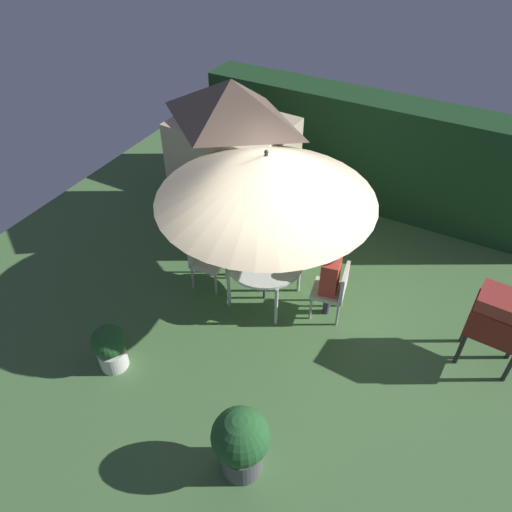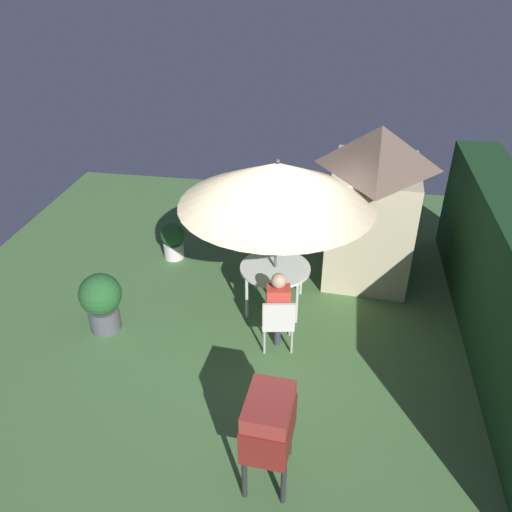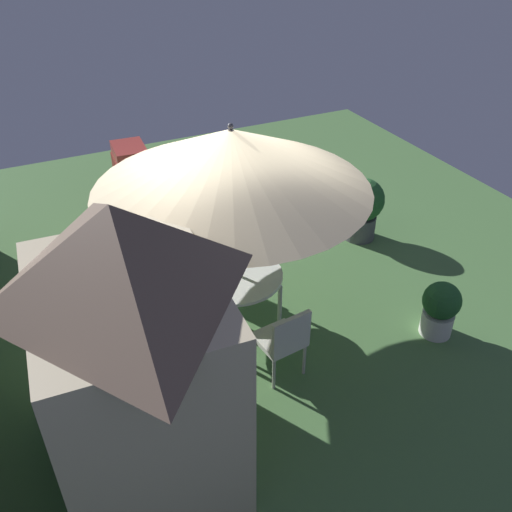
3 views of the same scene
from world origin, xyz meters
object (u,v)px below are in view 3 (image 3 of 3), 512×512
Objects in this scene: patio_umbrella at (231,160)px; chair_far_side at (284,339)px; potted_plant_by_grill at (440,308)px; person_in_red at (192,236)px; potted_plant_by_shed at (362,206)px; bbq_grill at (131,167)px; chair_near_shed at (190,250)px; garden_shed at (132,348)px; patio_table at (235,278)px.

chair_far_side is at bearing -173.09° from patio_umbrella.
potted_plant_by_grill is 3.17m from person_in_red.
patio_umbrella reaches higher than potted_plant_by_shed.
chair_far_side is at bearing -173.56° from bbq_grill.
chair_near_shed is 0.28m from person_in_red.
garden_shed reaches higher than person_in_red.
patio_umbrella reaches higher than chair_near_shed.
bbq_grill is 3.62m from potted_plant_by_shed.
patio_umbrella is 2.34× the size of person_in_red.
chair_far_side is (-1.01, -0.12, -1.67)m from patio_umbrella.
garden_shed is 4.75m from bbq_grill.
potted_plant_by_grill is (-2.23, 0.42, -0.15)m from potted_plant_by_shed.
bbq_grill is (4.58, -1.15, -0.53)m from garden_shed.
patio_table is 2.74m from potted_plant_by_shed.
potted_plant_by_grill is at bearing -134.47° from chair_near_shed.
bbq_grill is at bearing 53.05° from potted_plant_by_shed.
patio_table is 3.22m from bbq_grill.
potted_plant_by_shed is (1.03, -2.53, -1.65)m from patio_umbrella.
bbq_grill is at bearing 29.21° from potted_plant_by_grill.
patio_table is 1.58× the size of potted_plant_by_grill.
patio_umbrella is 3.04× the size of potted_plant_by_shed.
person_in_red is (-0.08, -0.01, 0.26)m from chair_near_shed.
bbq_grill is at bearing 6.29° from patio_umbrella.
chair_far_side is 0.71× the size of person_in_red.
bbq_grill is 5.06m from potted_plant_by_grill.
potted_plant_by_grill is at bearing -95.63° from chair_far_side.
patio_umbrella reaches higher than chair_far_side.
chair_far_side is at bearing -173.09° from patio_table.
chair_far_side is at bearing 84.37° from potted_plant_by_grill.
patio_table is (1.38, -1.50, -0.69)m from garden_shed.
potted_plant_by_shed is (2.03, -2.41, 0.02)m from chair_far_side.
chair_near_shed is (1.05, 0.19, -1.67)m from patio_umbrella.
patio_table is 0.98m from person_in_red.
patio_umbrella is at bearing -173.71° from bbq_grill.
garden_shed is 3.01× the size of chair_far_side.
potted_plant_by_shed is (2.41, -4.04, -0.84)m from garden_shed.
garden_shed is at bearing 102.94° from chair_far_side.
chair_far_side is at bearing 130.16° from potted_plant_by_shed.
patio_umbrella is 1.95m from chair_far_side.
potted_plant_by_shed is 0.77× the size of person_in_red.
bbq_grill is 2.18m from chair_near_shed.
patio_umbrella is 3.27× the size of chair_near_shed.
garden_shed is 3.75m from potted_plant_by_grill.
bbq_grill is at bearing 6.29° from patio_table.
potted_plant_by_grill is (-1.20, -2.11, -1.81)m from patio_umbrella.
person_in_red is at bearing -169.95° from chair_near_shed.
potted_plant_by_shed is 2.27m from potted_plant_by_grill.
chair_far_side is (0.37, -1.63, -0.86)m from garden_shed.
patio_umbrella is (1.38, -1.50, 0.81)m from garden_shed.
bbq_grill is (3.19, 0.35, 0.16)m from patio_table.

